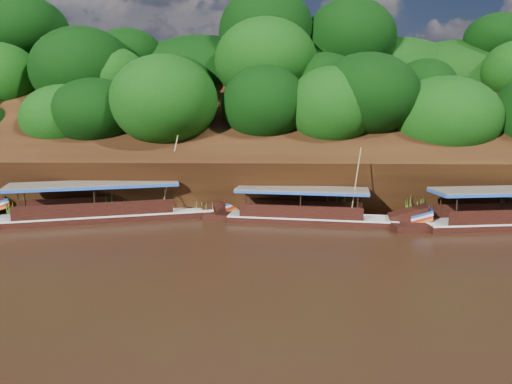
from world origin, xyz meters
TOP-DOWN VIEW (x-y plane):
  - ground at (0.00, 0.00)m, footprint 160.00×160.00m
  - riverbank at (-0.01, 22.73)m, footprint 120.00×30.06m
  - boat_1 at (0.94, 7.71)m, footprint 12.72×3.51m
  - boat_2 at (-12.03, 8.29)m, footprint 15.72×6.58m
  - reeds at (-2.40, 9.35)m, footprint 49.84×2.45m

SIDE VIEW (x-z plane):
  - ground at x=0.00m, z-range 0.00..0.00m
  - boat_1 at x=0.94m, z-range -2.14..3.13m
  - boat_2 at x=-12.03m, z-range -2.76..3.89m
  - reeds at x=-2.40m, z-range -0.15..1.90m
  - riverbank at x=-0.01m, z-range -7.81..11.59m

